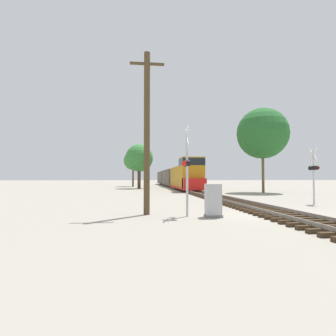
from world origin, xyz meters
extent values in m
plane|color=gray|center=(0.00, 0.00, 0.00)|extent=(400.00, 400.00, 0.00)
cube|color=#382819|center=(0.00, -3.90, 0.08)|extent=(2.60, 0.22, 0.16)
cube|color=#382819|center=(0.00, -3.30, 0.08)|extent=(2.60, 0.22, 0.16)
cube|color=#382819|center=(0.00, -2.70, 0.08)|extent=(2.60, 0.22, 0.16)
cube|color=#382819|center=(0.00, -2.10, 0.08)|extent=(2.60, 0.22, 0.16)
cube|color=#382819|center=(0.00, -1.50, 0.08)|extent=(2.60, 0.22, 0.16)
cube|color=#382819|center=(0.00, -0.90, 0.08)|extent=(2.60, 0.22, 0.16)
cube|color=#382819|center=(0.00, -0.30, 0.08)|extent=(2.60, 0.22, 0.16)
cube|color=#382819|center=(0.00, 0.30, 0.08)|extent=(2.60, 0.22, 0.16)
cube|color=#382819|center=(0.00, 0.90, 0.08)|extent=(2.60, 0.22, 0.16)
cube|color=#382819|center=(0.00, 1.50, 0.08)|extent=(2.60, 0.22, 0.16)
cube|color=#382819|center=(0.00, 2.10, 0.08)|extent=(2.60, 0.22, 0.16)
cube|color=#382819|center=(0.00, 2.70, 0.08)|extent=(2.60, 0.22, 0.16)
cube|color=#382819|center=(0.00, 3.30, 0.08)|extent=(2.60, 0.22, 0.16)
cube|color=#382819|center=(0.00, 3.90, 0.08)|extent=(2.60, 0.22, 0.16)
cube|color=#382819|center=(0.00, 4.50, 0.08)|extent=(2.60, 0.22, 0.16)
cube|color=#382819|center=(0.00, 5.10, 0.08)|extent=(2.60, 0.22, 0.16)
cube|color=#382819|center=(0.00, 5.70, 0.08)|extent=(2.60, 0.22, 0.16)
cube|color=#382819|center=(0.00, 6.30, 0.08)|extent=(2.60, 0.22, 0.16)
cube|color=#382819|center=(0.00, 6.90, 0.08)|extent=(2.60, 0.22, 0.16)
cube|color=#382819|center=(0.00, 7.50, 0.08)|extent=(2.60, 0.22, 0.16)
cube|color=#382819|center=(0.00, 8.10, 0.08)|extent=(2.60, 0.22, 0.16)
cube|color=#382819|center=(0.00, 8.70, 0.08)|extent=(2.60, 0.22, 0.16)
cube|color=#382819|center=(0.00, 9.30, 0.08)|extent=(2.60, 0.22, 0.16)
cube|color=#382819|center=(0.00, 9.90, 0.08)|extent=(2.60, 0.22, 0.16)
cube|color=#382819|center=(0.00, 10.50, 0.08)|extent=(2.60, 0.22, 0.16)
cube|color=#382819|center=(0.00, 11.10, 0.08)|extent=(2.60, 0.22, 0.16)
cube|color=#382819|center=(0.00, 11.70, 0.08)|extent=(2.60, 0.22, 0.16)
cube|color=#382819|center=(0.00, 12.30, 0.08)|extent=(2.60, 0.22, 0.16)
cube|color=#382819|center=(0.00, 12.90, 0.08)|extent=(2.60, 0.22, 0.16)
cube|color=#382819|center=(0.00, 13.50, 0.08)|extent=(2.60, 0.22, 0.16)
cube|color=#382819|center=(0.00, 14.10, 0.08)|extent=(2.60, 0.22, 0.16)
cube|color=#382819|center=(0.00, 14.70, 0.08)|extent=(2.60, 0.22, 0.16)
cube|color=#382819|center=(0.00, 15.30, 0.08)|extent=(2.60, 0.22, 0.16)
cube|color=#382819|center=(0.00, 15.90, 0.08)|extent=(2.60, 0.22, 0.16)
cube|color=#382819|center=(0.00, 16.50, 0.08)|extent=(2.60, 0.22, 0.16)
cube|color=#382819|center=(0.00, 17.10, 0.08)|extent=(2.60, 0.22, 0.16)
cube|color=#382819|center=(0.00, 17.70, 0.08)|extent=(2.60, 0.22, 0.16)
cube|color=#382819|center=(0.00, 18.30, 0.08)|extent=(2.60, 0.22, 0.16)
cube|color=#382819|center=(0.00, 18.90, 0.08)|extent=(2.60, 0.22, 0.16)
cube|color=#382819|center=(0.00, 19.50, 0.08)|extent=(2.60, 0.22, 0.16)
cube|color=slate|center=(-0.72, 0.00, 0.23)|extent=(0.07, 160.00, 0.15)
cube|color=slate|center=(0.72, 0.00, 0.23)|extent=(0.07, 160.00, 0.15)
cube|color=#B77A14|center=(0.00, 29.92, 2.00)|extent=(2.49, 11.41, 3.37)
cube|color=#B77A14|center=(0.00, 21.94, 2.47)|extent=(2.93, 3.59, 4.32)
cube|color=black|center=(0.00, 21.94, 4.01)|extent=(2.96, 3.62, 0.95)
cube|color=red|center=(0.00, 20.14, 1.07)|extent=(2.93, 1.63, 1.51)
cube|color=red|center=(0.00, 27.48, 0.43)|extent=(2.99, 15.98, 0.24)
cube|color=black|center=(0.00, 22.18, 0.50)|extent=(1.58, 2.20, 1.00)
cube|color=black|center=(0.00, 32.78, 0.50)|extent=(1.58, 2.20, 1.00)
cube|color=brown|center=(0.00, 44.87, 1.99)|extent=(2.79, 15.77, 3.35)
cube|color=black|center=(0.00, 39.75, 0.45)|extent=(1.58, 2.20, 0.90)
cube|color=black|center=(0.00, 50.00, 0.45)|extent=(1.58, 2.20, 0.90)
cube|color=brown|center=(0.00, 62.00, 1.99)|extent=(2.79, 15.77, 3.35)
cube|color=black|center=(0.00, 56.87, 0.45)|extent=(1.58, 2.20, 0.90)
cube|color=black|center=(0.00, 67.12, 0.45)|extent=(1.58, 2.20, 0.90)
cylinder|color=#B7B7BC|center=(-4.63, -0.19, 2.11)|extent=(0.12, 0.12, 4.22)
cube|color=white|center=(-4.63, -0.19, 3.92)|extent=(0.08, 0.93, 0.93)
cube|color=white|center=(-4.63, -0.19, 3.92)|extent=(0.08, 0.93, 0.93)
cube|color=black|center=(-4.63, -0.19, 2.60)|extent=(0.11, 0.86, 0.06)
cylinder|color=black|center=(-4.61, 0.16, 2.60)|extent=(0.20, 0.31, 0.30)
sphere|color=red|center=(-4.71, 0.17, 2.60)|extent=(0.26, 0.26, 0.26)
cylinder|color=black|center=(-4.65, -0.53, 2.60)|extent=(0.20, 0.31, 0.30)
sphere|color=red|center=(-4.75, -0.53, 2.60)|extent=(0.26, 0.26, 0.26)
cube|color=white|center=(-4.63, -0.19, 3.37)|extent=(0.05, 0.32, 0.20)
cylinder|color=#B7B7BC|center=(5.41, 4.58, 1.92)|extent=(0.12, 0.12, 3.85)
cube|color=white|center=(5.41, 4.58, 3.55)|extent=(0.09, 0.93, 0.93)
cube|color=white|center=(5.41, 4.58, 3.55)|extent=(0.09, 0.93, 0.93)
cube|color=black|center=(5.41, 4.58, 2.60)|extent=(0.11, 0.86, 0.06)
cylinder|color=black|center=(5.39, 4.23, 2.60)|extent=(0.20, 0.31, 0.30)
sphere|color=red|center=(5.49, 4.23, 2.60)|extent=(0.26, 0.26, 0.26)
cylinder|color=black|center=(5.41, 4.58, 2.60)|extent=(0.20, 0.31, 0.30)
sphere|color=red|center=(5.51, 4.58, 2.60)|extent=(0.26, 0.26, 0.26)
cylinder|color=black|center=(5.43, 4.93, 2.60)|extent=(0.20, 0.31, 0.30)
sphere|color=red|center=(5.53, 4.93, 2.60)|extent=(0.26, 0.26, 0.26)
cube|color=white|center=(5.41, 4.58, 3.00)|extent=(0.05, 0.32, 0.20)
cube|color=slate|center=(-3.43, -0.54, 0.06)|extent=(0.79, 0.63, 0.12)
cube|color=#ADADB2|center=(-3.43, -0.54, 0.86)|extent=(0.72, 0.57, 1.48)
cylinder|color=#4C3A23|center=(-6.59, 0.67, 4.24)|extent=(0.32, 0.32, 8.48)
cube|color=#4C3A23|center=(-6.59, 0.67, 7.88)|extent=(1.80, 0.12, 0.12)
cylinder|color=brown|center=(8.82, 19.23, 2.84)|extent=(0.33, 0.33, 5.68)
sphere|color=#236028|center=(8.82, 19.23, 7.64)|extent=(6.55, 6.55, 6.55)
cylinder|color=#473521|center=(-7.06, 34.04, 1.99)|extent=(0.57, 0.57, 3.98)
sphere|color=#337533|center=(-7.06, 34.04, 5.45)|extent=(4.91, 4.91, 4.91)
cylinder|color=brown|center=(-8.43, 45.46, 2.23)|extent=(0.41, 0.41, 4.47)
sphere|color=#3D7F38|center=(-8.43, 45.46, 5.72)|extent=(4.17, 4.17, 4.17)
camera|label=1|loc=(-6.96, -12.90, 1.89)|focal=28.00mm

